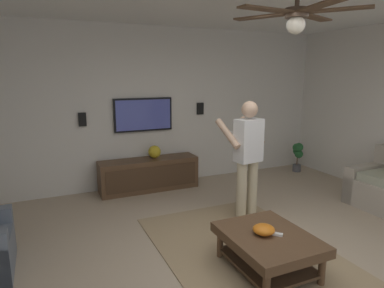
{
  "coord_description": "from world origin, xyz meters",
  "views": [
    {
      "loc": [
        -2.64,
        1.93,
        1.98
      ],
      "look_at": [
        1.1,
        0.26,
        1.13
      ],
      "focal_mm": 31.5,
      "sensor_mm": 36.0,
      "label": 1
    }
  ],
  "objects": [
    {
      "name": "media_console",
      "position": [
        2.81,
        0.32,
        0.28
      ],
      "size": [
        0.45,
        1.7,
        0.55
      ],
      "rotation": [
        0.0,
        0.0,
        3.14
      ],
      "color": "#513823",
      "rests_on": "ground"
    },
    {
      "name": "ceiling_fan",
      "position": [
        -0.21,
        -0.15,
        2.48
      ],
      "size": [
        1.16,
        1.19,
        0.46
      ],
      "color": "#4C3828"
    },
    {
      "name": "vase_round",
      "position": [
        2.84,
        0.19,
        0.66
      ],
      "size": [
        0.22,
        0.22,
        0.22
      ],
      "primitive_type": "sphere",
      "color": "gold",
      "rests_on": "media_console"
    },
    {
      "name": "remote_white",
      "position": [
        -0.13,
        -0.11,
        0.41
      ],
      "size": [
        0.14,
        0.14,
        0.02
      ],
      "primitive_type": "cube",
      "rotation": [
        0.0,
        0.0,
        3.91
      ],
      "color": "white",
      "rests_on": "coffee_table"
    },
    {
      "name": "wall_back_tv",
      "position": [
        3.14,
        0.0,
        1.4
      ],
      "size": [
        0.1,
        6.75,
        2.81
      ],
      "primitive_type": "cube",
      "color": "silver",
      "rests_on": "ground"
    },
    {
      "name": "ground_plane",
      "position": [
        0.0,
        0.0,
        0.0
      ],
      "size": [
        7.86,
        7.86,
        0.0
      ],
      "primitive_type": "plane",
      "color": "tan"
    },
    {
      "name": "potted_plant_short",
      "position": [
        2.63,
        -2.82,
        0.39
      ],
      "size": [
        0.25,
        0.19,
        0.61
      ],
      "color": "#4C4C51",
      "rests_on": "ground"
    },
    {
      "name": "coffee_table",
      "position": [
        -0.09,
        -0.05,
        0.3
      ],
      "size": [
        1.0,
        0.8,
        0.4
      ],
      "color": "#513823",
      "rests_on": "ground"
    },
    {
      "name": "person_standing",
      "position": [
        1.12,
        -0.58,
        0.93
      ],
      "size": [
        0.59,
        0.6,
        1.64
      ],
      "rotation": [
        0.0,
        0.0,
        0.16
      ],
      "color": "#C6B793",
      "rests_on": "ground"
    },
    {
      "name": "tv",
      "position": [
        3.05,
        0.32,
        1.29
      ],
      "size": [
        0.05,
        1.03,
        0.58
      ],
      "rotation": [
        0.0,
        0.0,
        3.14
      ],
      "color": "black"
    },
    {
      "name": "bowl",
      "position": [
        -0.07,
        -0.01,
        0.45
      ],
      "size": [
        0.22,
        0.22,
        0.1
      ],
      "primitive_type": "ellipsoid",
      "color": "orange",
      "rests_on": "coffee_table"
    },
    {
      "name": "wall_speaker_right",
      "position": [
        3.06,
        1.34,
        1.26
      ],
      "size": [
        0.06,
        0.12,
        0.22
      ],
      "primitive_type": "cube",
      "color": "black"
    },
    {
      "name": "area_rug",
      "position": [
        0.11,
        -0.05,
        0.01
      ],
      "size": [
        3.05,
        1.81,
        0.01
      ],
      "primitive_type": "cube",
      "color": "#9E8460",
      "rests_on": "ground"
    },
    {
      "name": "wall_speaker_left",
      "position": [
        3.06,
        -0.79,
        1.35
      ],
      "size": [
        0.06,
        0.12,
        0.22
      ],
      "primitive_type": "cube",
      "color": "black"
    }
  ]
}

